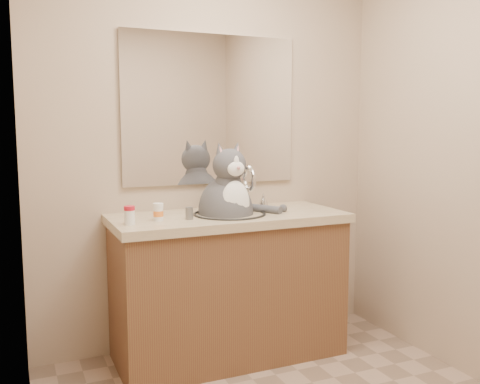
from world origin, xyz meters
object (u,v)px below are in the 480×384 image
object	(u,v)px
pill_bottle_redcap	(130,215)
pill_bottle_orange	(158,212)
grey_canister	(189,213)
cat	(227,207)

from	to	relation	value
pill_bottle_redcap	pill_bottle_orange	distance (m)	0.17
pill_bottle_redcap	grey_canister	world-z (taller)	pill_bottle_redcap
pill_bottle_redcap	grey_canister	size ratio (longest dim) A/B	1.45
cat	pill_bottle_orange	world-z (taller)	cat
pill_bottle_redcap	pill_bottle_orange	bearing A→B (deg)	18.46
cat	grey_canister	xyz separation A→B (m)	(-0.25, -0.08, -0.01)
pill_bottle_orange	grey_canister	xyz separation A→B (m)	(0.16, -0.03, -0.01)
cat	grey_canister	bearing A→B (deg)	-168.45
cat	pill_bottle_orange	size ratio (longest dim) A/B	6.72
pill_bottle_redcap	grey_canister	bearing A→B (deg)	4.56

